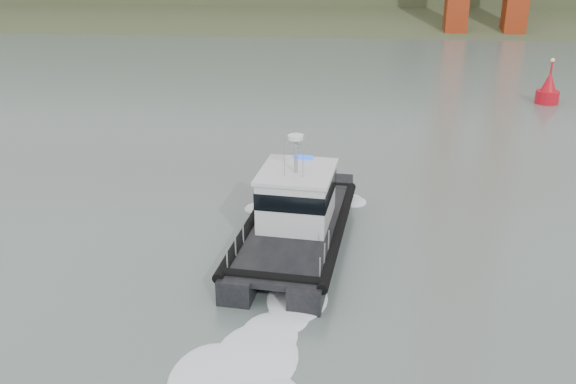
{
  "coord_description": "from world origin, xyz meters",
  "views": [
    {
      "loc": [
        2.94,
        -19.2,
        13.9
      ],
      "look_at": [
        0.4,
        8.73,
        2.4
      ],
      "focal_mm": 40.0,
      "sensor_mm": 36.0,
      "label": 1
    }
  ],
  "objects": [
    {
      "name": "ground",
      "position": [
        0.0,
        0.0,
        0.0
      ],
      "size": [
        400.0,
        400.0,
        0.0
      ],
      "primitive_type": "plane",
      "color": "#4D5B57",
      "rests_on": "ground"
    },
    {
      "name": "nav_buoy",
      "position": [
        20.27,
        36.73,
        1.08
      ],
      "size": [
        1.97,
        1.97,
        4.11
      ],
      "color": "red",
      "rests_on": "ground"
    },
    {
      "name": "patrol_boat",
      "position": [
        0.81,
        8.03,
        1.41
      ],
      "size": [
        5.39,
        11.94,
        5.61
      ],
      "rotation": [
        0.0,
        0.0,
        -0.1
      ],
      "color": "black",
      "rests_on": "ground"
    }
  ]
}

